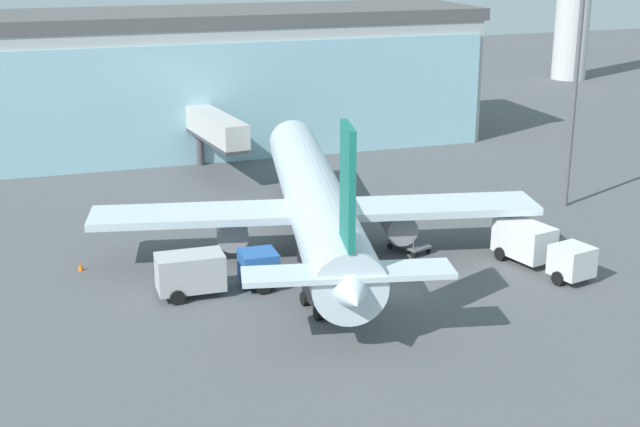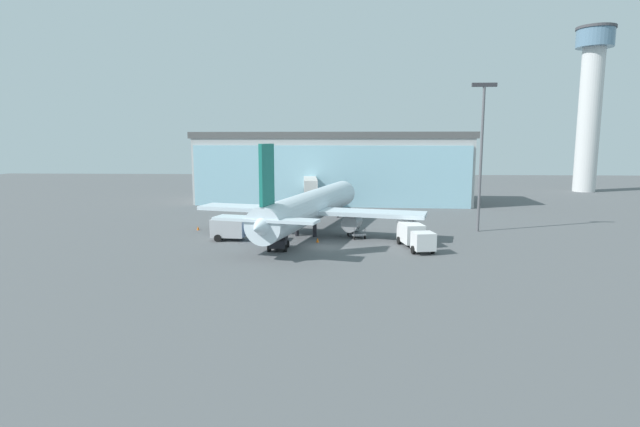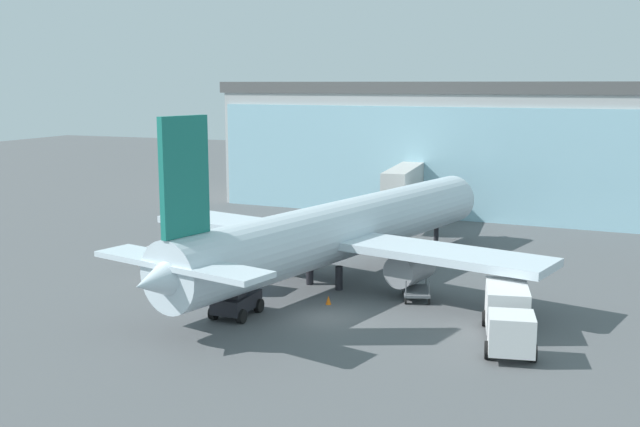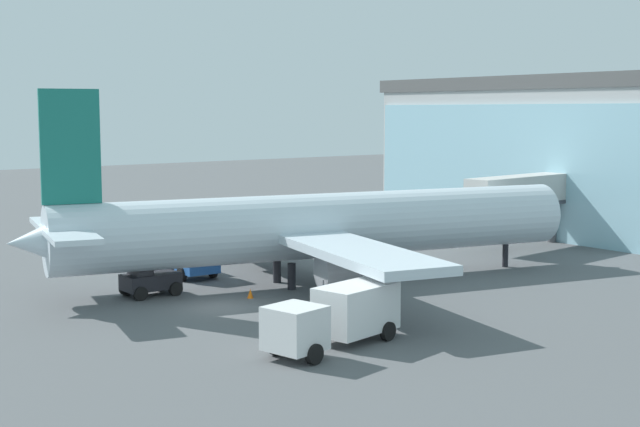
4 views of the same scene
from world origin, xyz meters
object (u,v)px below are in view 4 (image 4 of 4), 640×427
at_px(fuel_truck, 337,315).
at_px(airplane, 315,227).
at_px(safety_cone_wingtip, 210,246).
at_px(catering_truck, 177,251).
at_px(jet_bridge, 523,193).
at_px(pushback_tug, 149,279).
at_px(safety_cone_nose, 250,293).
at_px(baggage_cart, 345,296).

bearing_deg(fuel_truck, airplane, -134.88).
distance_m(fuel_truck, safety_cone_wingtip, 29.79).
bearing_deg(fuel_truck, catering_truck, -110.11).
height_order(jet_bridge, pushback_tug, jet_bridge).
xyz_separation_m(airplane, fuel_truck, (12.41, -8.35, -2.08)).
xyz_separation_m(airplane, catering_truck, (-8.47, -4.98, -2.08)).
relative_size(catering_truck, safety_cone_nose, 13.47).
bearing_deg(catering_truck, pushback_tug, -38.89).
xyz_separation_m(jet_bridge, safety_cone_wingtip, (-14.10, -19.80, -4.00)).
height_order(catering_truck, baggage_cart, catering_truck).
bearing_deg(baggage_cart, airplane, 48.52).
bearing_deg(fuel_truck, baggage_cart, -143.01).
relative_size(airplane, catering_truck, 4.95).
xyz_separation_m(baggage_cart, safety_cone_nose, (-4.74, -3.13, -0.23)).
bearing_deg(safety_cone_wingtip, fuel_truck, -19.87).
relative_size(pushback_tug, safety_cone_nose, 5.82).
bearing_deg(pushback_tug, catering_truck, 48.08).
height_order(airplane, pushback_tug, airplane).
bearing_deg(jet_bridge, baggage_cart, -167.71).
bearing_deg(safety_cone_nose, airplane, 102.00).
height_order(airplane, safety_cone_nose, airplane).
bearing_deg(baggage_cart, safety_cone_wingtip, 60.21).
bearing_deg(pushback_tug, airplane, -16.82).
bearing_deg(catering_truck, safety_cone_wingtip, 139.56).
height_order(fuel_truck, safety_cone_wingtip, fuel_truck).
height_order(jet_bridge, baggage_cart, jet_bridge).
height_order(jet_bridge, catering_truck, jet_bridge).
xyz_separation_m(airplane, safety_cone_nose, (1.20, -5.64, -3.28)).
distance_m(airplane, fuel_truck, 15.11).
bearing_deg(catering_truck, airplane, 33.50).
relative_size(jet_bridge, pushback_tug, 3.74).
relative_size(jet_bridge, safety_cone_nose, 21.74).
bearing_deg(jet_bridge, pushback_tug, 172.40).
bearing_deg(airplane, pushback_tug, 177.15).
distance_m(safety_cone_nose, safety_cone_wingtip, 18.34).
relative_size(airplane, fuel_truck, 4.83).
xyz_separation_m(jet_bridge, safety_cone_nose, (2.69, -27.21, -4.00)).
bearing_deg(safety_cone_nose, pushback_tug, -134.57).
distance_m(catering_truck, baggage_cart, 14.65).
bearing_deg(airplane, safety_cone_wingtip, 97.50).
relative_size(airplane, safety_cone_wingtip, 66.67).
xyz_separation_m(pushback_tug, safety_cone_nose, (4.19, 4.25, -0.70)).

